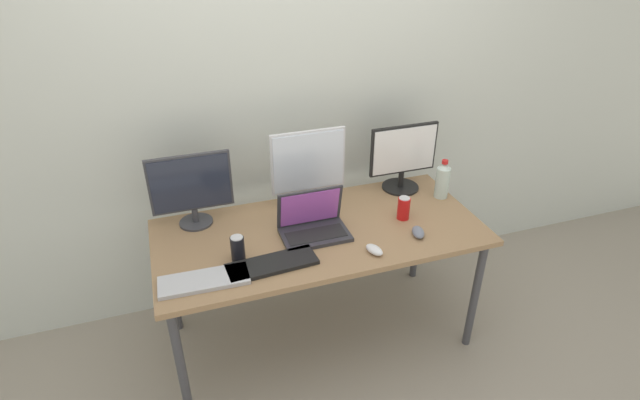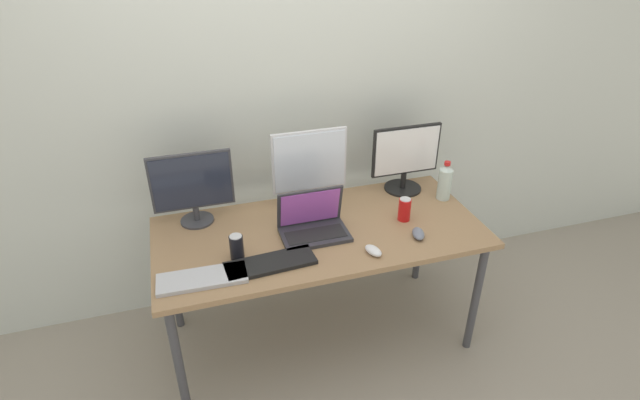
{
  "view_description": "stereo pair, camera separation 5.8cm",
  "coord_description": "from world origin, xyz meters",
  "px_view_note": "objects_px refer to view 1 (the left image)",
  "views": [
    {
      "loc": [
        -0.69,
        -2.04,
        2.16
      ],
      "look_at": [
        0.0,
        0.0,
        0.92
      ],
      "focal_mm": 28.0,
      "sensor_mm": 36.0,
      "label": 1
    },
    {
      "loc": [
        -0.63,
        -2.06,
        2.16
      ],
      "look_at": [
        0.0,
        0.0,
        0.92
      ],
      "focal_mm": 28.0,
      "sensor_mm": 36.0,
      "label": 2
    }
  ],
  "objects_px": {
    "laptop_silver": "(313,224)",
    "mouse_by_laptop": "(418,232)",
    "keyboard_main": "(204,280)",
    "mouse_by_keyboard": "(374,250)",
    "monitor_right": "(403,156)",
    "work_desk": "(320,240)",
    "keyboard_aux": "(272,264)",
    "monitor_center": "(308,167)",
    "monitor_left": "(191,188)",
    "water_bottle": "(443,180)",
    "soda_can_near_keyboard": "(238,248)",
    "soda_can_by_laptop": "(404,208)"
  },
  "relations": [
    {
      "from": "monitor_right",
      "to": "keyboard_aux",
      "type": "xyz_separation_m",
      "value": [
        -0.91,
        -0.49,
        -0.2
      ]
    },
    {
      "from": "soda_can_near_keyboard",
      "to": "monitor_left",
      "type": "bearing_deg",
      "value": 111.83
    },
    {
      "from": "monitor_center",
      "to": "keyboard_main",
      "type": "bearing_deg",
      "value": -142.37
    },
    {
      "from": "work_desk",
      "to": "soda_can_near_keyboard",
      "type": "bearing_deg",
      "value": -165.66
    },
    {
      "from": "keyboard_main",
      "to": "soda_can_by_laptop",
      "type": "height_order",
      "value": "soda_can_by_laptop"
    },
    {
      "from": "work_desk",
      "to": "keyboard_aux",
      "type": "bearing_deg",
      "value": -145.11
    },
    {
      "from": "work_desk",
      "to": "soda_can_near_keyboard",
      "type": "xyz_separation_m",
      "value": [
        -0.44,
        -0.11,
        0.12
      ]
    },
    {
      "from": "work_desk",
      "to": "monitor_left",
      "type": "relative_size",
      "value": 4.05
    },
    {
      "from": "work_desk",
      "to": "laptop_silver",
      "type": "height_order",
      "value": "laptop_silver"
    },
    {
      "from": "monitor_left",
      "to": "water_bottle",
      "type": "xyz_separation_m",
      "value": [
        1.37,
        -0.16,
        -0.11
      ]
    },
    {
      "from": "monitor_right",
      "to": "mouse_by_laptop",
      "type": "xyz_separation_m",
      "value": [
        -0.14,
        -0.48,
        -0.19
      ]
    },
    {
      "from": "monitor_center",
      "to": "keyboard_main",
      "type": "distance_m",
      "value": 0.84
    },
    {
      "from": "monitor_right",
      "to": "water_bottle",
      "type": "xyz_separation_m",
      "value": [
        0.17,
        -0.17,
        -0.1
      ]
    },
    {
      "from": "keyboard_main",
      "to": "keyboard_aux",
      "type": "distance_m",
      "value": 0.32
    },
    {
      "from": "water_bottle",
      "to": "soda_can_near_keyboard",
      "type": "bearing_deg",
      "value": -169.47
    },
    {
      "from": "work_desk",
      "to": "soda_can_by_laptop",
      "type": "height_order",
      "value": "soda_can_by_laptop"
    },
    {
      "from": "work_desk",
      "to": "monitor_center",
      "type": "relative_size",
      "value": 3.79
    },
    {
      "from": "keyboard_main",
      "to": "mouse_by_keyboard",
      "type": "distance_m",
      "value": 0.81
    },
    {
      "from": "mouse_by_keyboard",
      "to": "keyboard_main",
      "type": "bearing_deg",
      "value": 157.99
    },
    {
      "from": "monitor_center",
      "to": "water_bottle",
      "type": "bearing_deg",
      "value": -11.28
    },
    {
      "from": "keyboard_main",
      "to": "monitor_center",
      "type": "bearing_deg",
      "value": 39.67
    },
    {
      "from": "keyboard_aux",
      "to": "keyboard_main",
      "type": "bearing_deg",
      "value": 179.73
    },
    {
      "from": "monitor_center",
      "to": "monitor_right",
      "type": "xyz_separation_m",
      "value": [
        0.58,
        0.02,
        -0.03
      ]
    },
    {
      "from": "laptop_silver",
      "to": "soda_can_near_keyboard",
      "type": "bearing_deg",
      "value": -166.05
    },
    {
      "from": "keyboard_main",
      "to": "soda_can_near_keyboard",
      "type": "height_order",
      "value": "soda_can_near_keyboard"
    },
    {
      "from": "soda_can_near_keyboard",
      "to": "soda_can_by_laptop",
      "type": "height_order",
      "value": "same"
    },
    {
      "from": "keyboard_main",
      "to": "monitor_left",
      "type": "bearing_deg",
      "value": 89.46
    },
    {
      "from": "monitor_left",
      "to": "mouse_by_keyboard",
      "type": "distance_m",
      "value": 0.97
    },
    {
      "from": "monitor_center",
      "to": "monitor_right",
      "type": "height_order",
      "value": "monitor_center"
    },
    {
      "from": "work_desk",
      "to": "mouse_by_keyboard",
      "type": "distance_m",
      "value": 0.34
    },
    {
      "from": "laptop_silver",
      "to": "soda_can_near_keyboard",
      "type": "relative_size",
      "value": 2.7
    },
    {
      "from": "water_bottle",
      "to": "work_desk",
      "type": "bearing_deg",
      "value": -171.71
    },
    {
      "from": "monitor_center",
      "to": "laptop_silver",
      "type": "height_order",
      "value": "monitor_center"
    },
    {
      "from": "monitor_center",
      "to": "keyboard_aux",
      "type": "height_order",
      "value": "monitor_center"
    },
    {
      "from": "water_bottle",
      "to": "soda_can_near_keyboard",
      "type": "xyz_separation_m",
      "value": [
        -1.22,
        -0.23,
        -0.04
      ]
    },
    {
      "from": "keyboard_aux",
      "to": "work_desk",
      "type": "bearing_deg",
      "value": 31.06
    },
    {
      "from": "monitor_right",
      "to": "water_bottle",
      "type": "relative_size",
      "value": 1.76
    },
    {
      "from": "keyboard_aux",
      "to": "soda_can_near_keyboard",
      "type": "xyz_separation_m",
      "value": [
        -0.14,
        0.1,
        0.05
      ]
    },
    {
      "from": "keyboard_aux",
      "to": "soda_can_by_laptop",
      "type": "xyz_separation_m",
      "value": [
        0.76,
        0.18,
        0.05
      ]
    },
    {
      "from": "work_desk",
      "to": "monitor_center",
      "type": "distance_m",
      "value": 0.4
    },
    {
      "from": "monitor_right",
      "to": "soda_can_near_keyboard",
      "type": "relative_size",
      "value": 3.23
    },
    {
      "from": "monitor_center",
      "to": "mouse_by_laptop",
      "type": "bearing_deg",
      "value": -46.93
    },
    {
      "from": "keyboard_aux",
      "to": "soda_can_by_laptop",
      "type": "distance_m",
      "value": 0.79
    },
    {
      "from": "laptop_silver",
      "to": "mouse_by_keyboard",
      "type": "relative_size",
      "value": 3.32
    },
    {
      "from": "mouse_by_keyboard",
      "to": "mouse_by_laptop",
      "type": "bearing_deg",
      "value": -5.26
    },
    {
      "from": "mouse_by_keyboard",
      "to": "monitor_right",
      "type": "bearing_deg",
      "value": 33.7
    },
    {
      "from": "keyboard_main",
      "to": "mouse_by_keyboard",
      "type": "relative_size",
      "value": 3.88
    },
    {
      "from": "monitor_left",
      "to": "keyboard_aux",
      "type": "height_order",
      "value": "monitor_left"
    },
    {
      "from": "monitor_center",
      "to": "laptop_silver",
      "type": "relative_size",
      "value": 1.31
    },
    {
      "from": "laptop_silver",
      "to": "mouse_by_laptop",
      "type": "relative_size",
      "value": 3.17
    }
  ]
}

